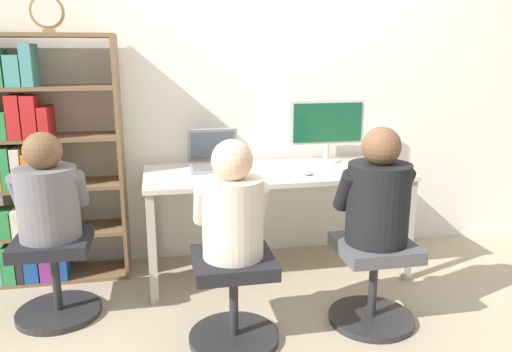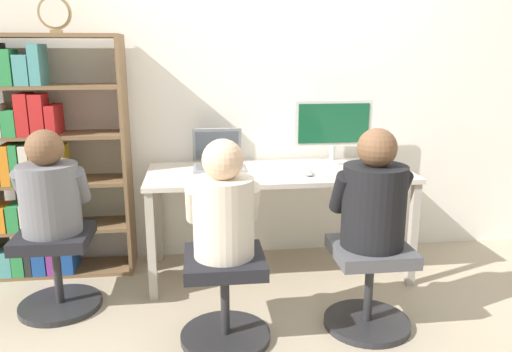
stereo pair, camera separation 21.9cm
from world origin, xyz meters
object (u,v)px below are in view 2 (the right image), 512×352
Objects in this scene: keyboard at (349,173)px; desk_clock at (55,14)px; person_near_shelf at (49,190)px; office_chair_right at (225,294)px; laptop at (218,160)px; office_chair_left at (369,282)px; desktop_monitor at (333,129)px; office_chair_side at (57,266)px; person_at_monitor at (374,197)px; bookshelf at (42,166)px; person_at_laptop at (223,207)px.

desk_clock is (-1.79, 0.28, 0.98)m from keyboard.
office_chair_right is at bearing -25.83° from person_near_shelf.
laptop is 0.72× the size of office_chair_left.
keyboard is 1.15m from office_chair_right.
person_near_shelf is at bearing -162.89° from desktop_monitor.
office_chair_side is at bearing -90.91° from desk_clock.
keyboard reaches higher than office_chair_right.
desktop_monitor is 1.61× the size of laptop.
desk_clock is at bearing 89.09° from office_chair_side.
person_at_monitor is 0.40× the size of bookshelf.
laptop is 1.35m from desk_clock.
person_at_monitor is at bearing -25.67° from bookshelf.
desk_clock is at bearing 153.63° from office_chair_left.
desktop_monitor is at bearing 3.51° from desk_clock.
person_at_laptop is 2.77× the size of desk_clock.
desktop_monitor is 1.17× the size of office_chair_right.
person_near_shelf is (-0.96, 0.46, -0.01)m from person_at_laptop.
person_at_monitor is at bearing -13.42° from person_near_shelf.
person_at_monitor is (-0.04, -0.58, 0.01)m from keyboard.
laptop is at bearing 26.50° from person_near_shelf.
office_chair_left is 0.81× the size of person_near_shelf.
desktop_monitor is 0.89× the size of person_at_monitor.
desk_clock is 0.36× the size of person_near_shelf.
office_chair_right is 0.47m from person_at_laptop.
person_at_laptop is 1.01× the size of person_near_shelf.
desktop_monitor is 1.20m from office_chair_left.
office_chair_right and office_chair_side have the same top height.
laptop is 1.09m from person_near_shelf.
person_at_laptop is at bearing -25.64° from person_near_shelf.
laptop is 1.08m from office_chair_right.
person_near_shelf is (0.18, -0.51, -0.02)m from bookshelf.
person_at_monitor reaches higher than person_near_shelf.
bookshelf is at bearing 159.93° from desk_clock.
keyboard is 0.81× the size of office_chair_right.
laptop is 1.16m from bookshelf.
person_near_shelf is at bearing -90.92° from desk_clock.
person_at_monitor reaches higher than office_chair_right.
desktop_monitor reaches higher than person_at_monitor.
office_chair_right is at bearing -90.00° from person_at_laptop.
desk_clock is (-0.97, -0.04, 0.94)m from laptop.
desktop_monitor is 1.33m from person_at_laptop.
office_chair_right is 1.95m from desk_clock.
person_at_monitor reaches higher than person_at_laptop.
person_near_shelf is at bearing 154.17° from office_chair_right.
person_at_laptop reaches higher than person_near_shelf.
bookshelf reaches higher than keyboard.
person_at_laptop is at bearing -43.49° from desk_clock.
person_at_monitor is (0.00, 0.00, 0.48)m from office_chair_left.
office_chair_side is at bearing 166.70° from person_at_monitor.
keyboard is at bearing 36.94° from office_chair_right.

